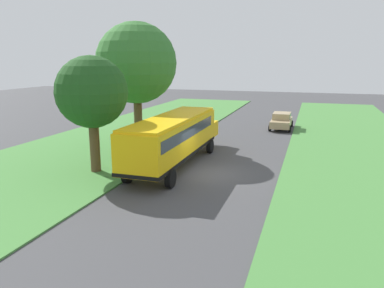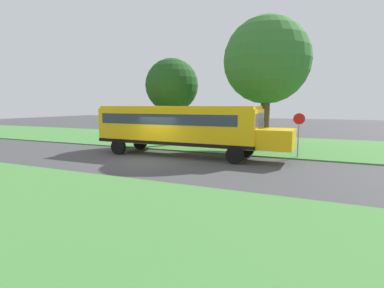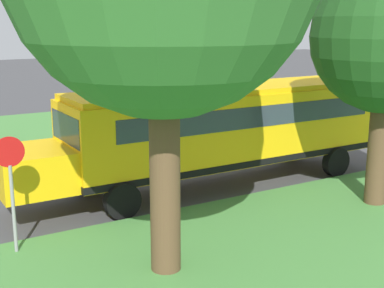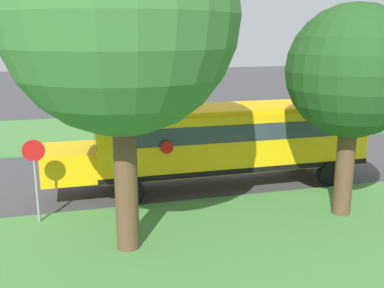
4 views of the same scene
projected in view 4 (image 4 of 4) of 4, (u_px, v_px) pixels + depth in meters
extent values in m
plane|color=#424244|center=(226.00, 166.00, 20.53)|extent=(120.00, 120.00, 0.00)
cube|color=#47843D|center=(359.00, 275.00, 11.14)|extent=(12.00, 80.00, 0.08)
cube|color=#47843D|center=(180.00, 127.00, 28.97)|extent=(10.00, 80.00, 0.07)
cube|color=yellow|center=(232.00, 138.00, 17.57)|extent=(2.50, 10.50, 2.20)
cube|color=yellow|center=(69.00, 163.00, 16.14)|extent=(2.20, 1.90, 1.10)
cube|color=yellow|center=(232.00, 108.00, 17.29)|extent=(2.35, 10.29, 0.16)
cube|color=black|center=(231.00, 162.00, 17.81)|extent=(2.54, 10.54, 0.20)
cube|color=#2D3842|center=(239.00, 126.00, 17.54)|extent=(2.53, 9.24, 0.64)
cube|color=#2D3842|center=(96.00, 134.00, 16.15)|extent=(2.25, 0.12, 0.80)
cylinder|color=red|center=(167.00, 148.00, 15.47)|extent=(0.03, 0.44, 0.44)
cylinder|color=black|center=(130.00, 192.00, 15.67)|extent=(0.30, 1.00, 1.00)
cylinder|color=black|center=(122.00, 171.00, 18.02)|extent=(0.30, 1.00, 1.00)
cylinder|color=black|center=(330.00, 174.00, 17.66)|extent=(0.30, 1.00, 1.00)
cylinder|color=black|center=(299.00, 158.00, 20.00)|extent=(0.30, 1.00, 1.00)
cylinder|color=brown|center=(345.00, 169.00, 14.54)|extent=(0.58, 0.58, 3.21)
sphere|color=#1E4C1C|center=(353.00, 71.00, 13.79)|extent=(4.12, 4.12, 4.12)
sphere|color=#1E4C1C|center=(346.00, 61.00, 14.26)|extent=(2.76, 2.76, 2.76)
cylinder|color=brown|center=(126.00, 181.00, 12.04)|extent=(0.63, 0.63, 4.06)
sphere|color=#33702D|center=(120.00, 15.00, 11.02)|extent=(5.99, 5.99, 5.99)
sphere|color=#33702D|center=(107.00, 17.00, 10.92)|extent=(3.78, 3.78, 3.78)
cylinder|color=gray|center=(37.00, 193.00, 13.99)|extent=(0.08, 0.08, 2.10)
cylinder|color=red|center=(33.00, 151.00, 13.66)|extent=(0.03, 0.68, 0.68)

